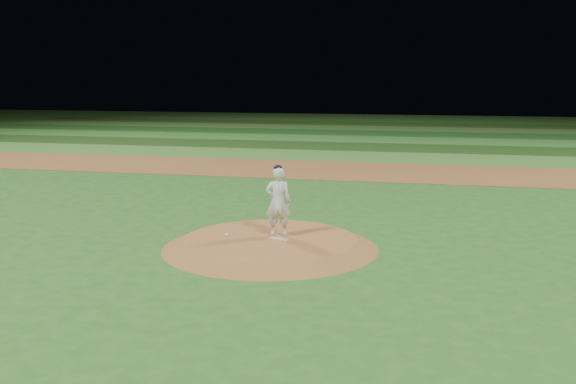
{
  "coord_description": "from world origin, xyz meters",
  "views": [
    {
      "loc": [
        4.04,
        -15.37,
        4.31
      ],
      "look_at": [
        0.0,
        2.0,
        1.1
      ],
      "focal_mm": 40.0,
      "sensor_mm": 36.0,
      "label": 1
    }
  ],
  "objects_px": {
    "pitchers_mound": "(270,243)",
    "rosin_bag": "(227,235)",
    "pitching_rubber": "(279,239)",
    "pitcher_on_mound": "(278,201)"
  },
  "relations": [
    {
      "from": "pitchers_mound",
      "to": "rosin_bag",
      "type": "relative_size",
      "value": 52.82
    },
    {
      "from": "rosin_bag",
      "to": "pitcher_on_mound",
      "type": "distance_m",
      "value": 1.6
    },
    {
      "from": "pitching_rubber",
      "to": "rosin_bag",
      "type": "distance_m",
      "value": 1.41
    },
    {
      "from": "rosin_bag",
      "to": "pitcher_on_mound",
      "type": "height_order",
      "value": "pitcher_on_mound"
    },
    {
      "from": "pitching_rubber",
      "to": "rosin_bag",
      "type": "relative_size",
      "value": 5.03
    },
    {
      "from": "pitching_rubber",
      "to": "pitcher_on_mound",
      "type": "bearing_deg",
      "value": 126.51
    },
    {
      "from": "pitchers_mound",
      "to": "rosin_bag",
      "type": "bearing_deg",
      "value": -179.6
    },
    {
      "from": "pitching_rubber",
      "to": "rosin_bag",
      "type": "bearing_deg",
      "value": -161.36
    },
    {
      "from": "pitcher_on_mound",
      "to": "pitchers_mound",
      "type": "bearing_deg",
      "value": -114.87
    },
    {
      "from": "rosin_bag",
      "to": "pitcher_on_mound",
      "type": "bearing_deg",
      "value": 13.02
    }
  ]
}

